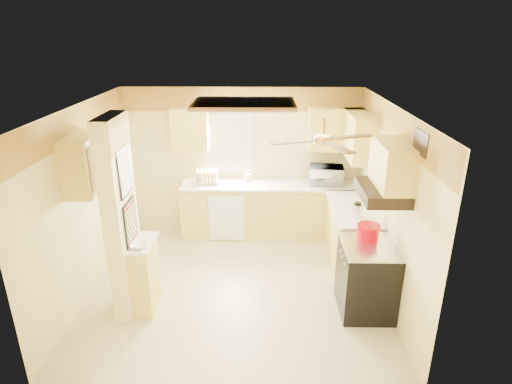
{
  "coord_description": "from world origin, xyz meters",
  "views": [
    {
      "loc": [
        0.36,
        -5.2,
        3.4
      ],
      "look_at": [
        0.26,
        0.35,
        1.26
      ],
      "focal_mm": 30.0,
      "sensor_mm": 36.0,
      "label": 1
    }
  ],
  "objects_px": {
    "bowl": "(139,246)",
    "kettle": "(357,210)",
    "dutch_oven": "(368,232)",
    "microwave": "(326,175)",
    "stove": "(366,278)"
  },
  "relations": [
    {
      "from": "stove",
      "to": "dutch_oven",
      "type": "distance_m",
      "value": 0.58
    },
    {
      "from": "bowl",
      "to": "dutch_oven",
      "type": "distance_m",
      "value": 2.82
    },
    {
      "from": "bowl",
      "to": "kettle",
      "type": "relative_size",
      "value": 0.94
    },
    {
      "from": "microwave",
      "to": "dutch_oven",
      "type": "height_order",
      "value": "microwave"
    },
    {
      "from": "kettle",
      "to": "dutch_oven",
      "type": "bearing_deg",
      "value": -89.25
    },
    {
      "from": "microwave",
      "to": "bowl",
      "type": "height_order",
      "value": "microwave"
    },
    {
      "from": "microwave",
      "to": "dutch_oven",
      "type": "distance_m",
      "value": 1.98
    },
    {
      "from": "bowl",
      "to": "dutch_oven",
      "type": "xyz_separation_m",
      "value": [
        2.8,
        0.32,
        0.05
      ]
    },
    {
      "from": "bowl",
      "to": "dutch_oven",
      "type": "bearing_deg",
      "value": 6.6
    },
    {
      "from": "microwave",
      "to": "kettle",
      "type": "distance_m",
      "value": 1.36
    },
    {
      "from": "bowl",
      "to": "microwave",
      "type": "bearing_deg",
      "value": 42.02
    },
    {
      "from": "bowl",
      "to": "dutch_oven",
      "type": "height_order",
      "value": "dutch_oven"
    },
    {
      "from": "kettle",
      "to": "bowl",
      "type": "bearing_deg",
      "value": -161.19
    },
    {
      "from": "microwave",
      "to": "dutch_oven",
      "type": "relative_size",
      "value": 1.94
    },
    {
      "from": "stove",
      "to": "dutch_oven",
      "type": "xyz_separation_m",
      "value": [
        0.01,
        0.18,
        0.55
      ]
    }
  ]
}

